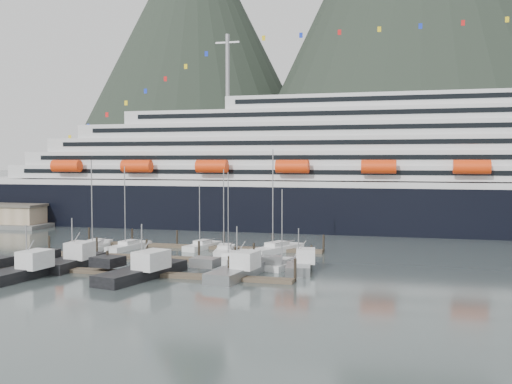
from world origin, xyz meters
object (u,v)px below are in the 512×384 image
Objects in this scene: sailboat_g at (277,249)px; trawler_e at (298,265)px; trawler_c at (141,271)px; sailboat_c at (224,251)px; trawler_a at (26,270)px; sailboat_b at (95,246)px; cruise_ship at (396,177)px; sailboat_a at (94,248)px; trawler_d at (236,270)px; sailboat_f at (203,247)px; sailboat_e at (129,247)px; sailboat_d at (230,258)px; sailboat_h at (284,265)px; trawler_b at (72,261)px.

trawler_e is at bearing -133.00° from sailboat_g.
sailboat_c is at bearing 2.10° from trawler_c.
sailboat_b is at bearing 17.37° from trawler_a.
cruise_ship is at bearing -12.26° from trawler_c.
sailboat_g reaches higher than trawler_a.
sailboat_a reaches higher than sailboat_b.
cruise_ship is 15.96× the size of trawler_d.
sailboat_f is at bearing 37.94° from trawler_d.
sailboat_e is 26.67m from trawler_a.
cruise_ship is 19.58× the size of trawler_e.
cruise_ship is 14.24× the size of sailboat_c.
trawler_c is (-7.46, -16.59, 0.58)m from sailboat_d.
trawler_c is (-12.74, -26.76, 0.52)m from sailboat_g.
cruise_ship reaches higher than sailboat_b.
sailboat_e is 1.27× the size of sailboat_h.
sailboat_a is 38.92m from trawler_e.
sailboat_e reaches higher than trawler_e.
cruise_ship is 17.48× the size of sailboat_h.
trawler_a is (-14.44, -30.37, 0.55)m from sailboat_f.
sailboat_b reaches higher than trawler_c.
sailboat_h is at bearing -41.54° from trawler_c.
trawler_a is (-32.50, -15.45, 0.56)m from sailboat_h.
sailboat_e is (4.94, 3.33, -0.02)m from sailboat_a.
trawler_d is at bearing 164.97° from sailboat_h.
sailboat_g reaches higher than sailboat_b.
sailboat_b is 33.08m from sailboat_g.
sailboat_b reaches higher than trawler_b.
cruise_ship is 52.48m from sailboat_f.
sailboat_d is 13.39m from trawler_e.
trawler_e is (19.39, 10.51, -0.12)m from trawler_c.
sailboat_a is 3.79m from sailboat_b.
trawler_e is (6.64, -16.25, 0.40)m from sailboat_g.
sailboat_e is 1.27× the size of sailboat_f.
trawler_b is 25.53m from trawler_d.
sailboat_f is 23.43m from sailboat_h.
trawler_c is at bearing -70.78° from trawler_a.
sailboat_a reaches higher than sailboat_e.
sailboat_c is 1.02× the size of trawler_a.
trawler_a is at bearing 102.46° from trawler_e.
sailboat_e reaches higher than sailboat_b.
trawler_b reaches higher than trawler_d.
cruise_ship is 16.82× the size of trawler_b.
sailboat_g is at bearing -25.42° from sailboat_d.
sailboat_e is at bearing -94.53° from sailboat_b.
sailboat_c is 16.68m from sailboat_h.
sailboat_b is 0.94× the size of trawler_d.
trawler_c reaches higher than trawler_e.
sailboat_a is at bearing 14.51° from trawler_a.
cruise_ship is at bearing -21.39° from trawler_e.
sailboat_g is at bearing 7.19° from trawler_d.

